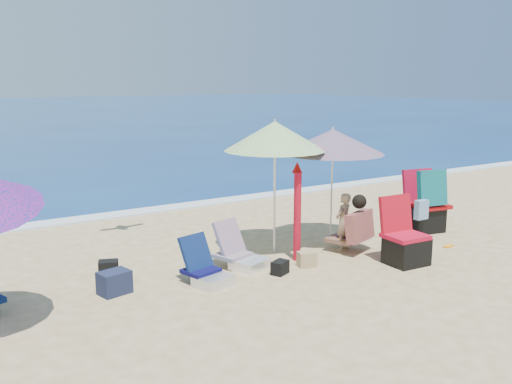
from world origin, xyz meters
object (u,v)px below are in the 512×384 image
camp_chair_left (405,244)px  camp_chair_right (425,209)px  chair_navy (207,272)px  person_center (350,223)px  furled_umbrella (297,207)px  chair_rainbow (241,256)px  umbrella_striped (275,136)px  umbrella_turquoise (333,141)px

camp_chair_left → camp_chair_right: (1.67, 1.09, 0.12)m
chair_navy → person_center: size_ratio=0.82×
person_center → furled_umbrella: bearing=173.0°
camp_chair_left → person_center: bearing=106.6°
chair_rainbow → person_center: person_center is taller
chair_navy → furled_umbrella: bearing=6.5°
furled_umbrella → person_center: (0.96, -0.12, -0.36)m
camp_chair_left → furled_umbrella: bearing=140.2°
camp_chair_right → person_center: bearing=-174.4°
umbrella_striped → person_center: bearing=-33.6°
furled_umbrella → person_center: size_ratio=1.58×
furled_umbrella → camp_chair_right: furled_umbrella is taller
umbrella_striped → chair_rainbow: size_ratio=2.51×
umbrella_turquoise → person_center: bearing=-94.4°
umbrella_turquoise → chair_rainbow: 2.45m
umbrella_turquoise → umbrella_striped: bearing=172.3°
umbrella_striped → person_center: umbrella_striped is taller
camp_chair_left → camp_chair_right: camp_chair_right is taller
camp_chair_left → umbrella_turquoise: bearing=99.1°
umbrella_turquoise → camp_chair_left: umbrella_turquoise is taller
furled_umbrella → camp_chair_left: furled_umbrella is taller
umbrella_turquoise → person_center: size_ratio=2.06×
camp_chair_right → person_center: camp_chair_right is taller
chair_navy → umbrella_striped: bearing=24.7°
camp_chair_right → person_center: (-1.94, -0.19, 0.04)m
chair_rainbow → chair_navy: bearing=-156.4°
chair_navy → camp_chair_left: 2.98m
furled_umbrella → chair_navy: bearing=-173.5°
camp_chair_right → chair_navy: bearing=-176.7°
chair_rainbow → person_center: bearing=-7.8°
umbrella_turquoise → umbrella_striped: 1.06m
camp_chair_right → furled_umbrella: bearing=-178.5°
furled_umbrella → chair_rainbow: (-0.90, 0.13, -0.64)m
umbrella_striped → furled_umbrella: bearing=-85.5°
camp_chair_left → person_center: size_ratio=1.06×
camp_chair_left → chair_navy: bearing=163.7°
umbrella_turquoise → furled_umbrella: bearing=-157.9°
umbrella_turquoise → chair_rainbow: umbrella_turquoise is taller
umbrella_striped → camp_chair_left: umbrella_striped is taller
camp_chair_left → camp_chair_right: 2.00m
furled_umbrella → person_center: bearing=-7.0°
chair_navy → chair_rainbow: (0.74, 0.32, 0.01)m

